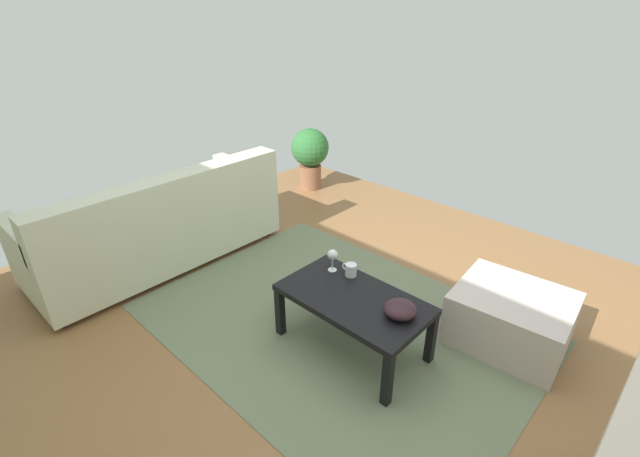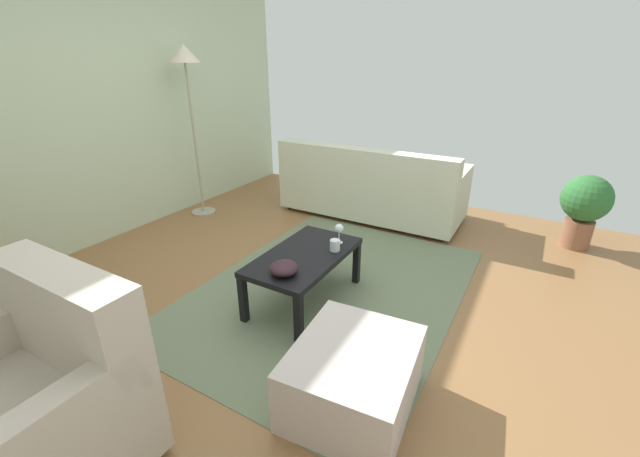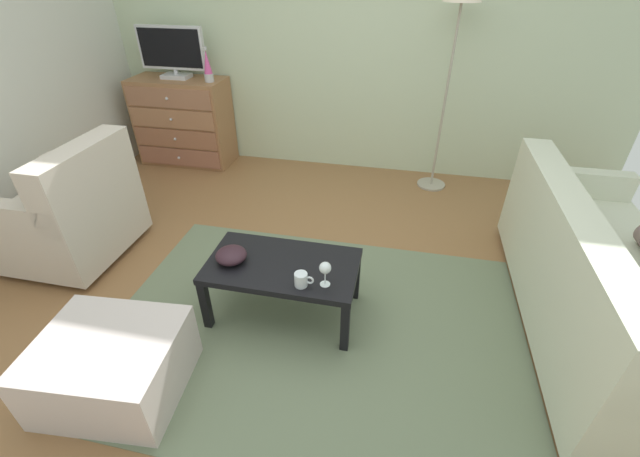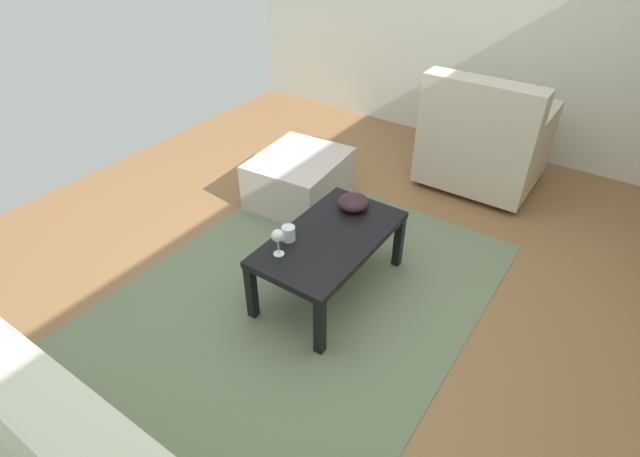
% 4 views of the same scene
% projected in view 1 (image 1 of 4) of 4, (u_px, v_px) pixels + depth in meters
% --- Properties ---
extents(ground_plane, '(5.53, 5.10, 0.05)m').
position_uv_depth(ground_plane, '(339.00, 355.00, 2.88)').
color(ground_plane, olive).
extents(area_rug, '(2.60, 1.90, 0.01)m').
position_uv_depth(area_rug, '(336.00, 323.00, 3.12)').
color(area_rug, '#69765A').
rests_on(area_rug, ground_plane).
extents(coffee_table, '(0.93, 0.52, 0.40)m').
position_uv_depth(coffee_table, '(353.00, 303.00, 2.76)').
color(coffee_table, black).
rests_on(coffee_table, ground_plane).
extents(wine_glass, '(0.07, 0.07, 0.16)m').
position_uv_depth(wine_glass, '(333.00, 255.00, 2.95)').
color(wine_glass, silver).
rests_on(wine_glass, coffee_table).
extents(mug, '(0.11, 0.08, 0.08)m').
position_uv_depth(mug, '(351.00, 270.00, 2.93)').
color(mug, silver).
rests_on(mug, coffee_table).
extents(bowl_decorative, '(0.19, 0.19, 0.09)m').
position_uv_depth(bowl_decorative, '(400.00, 309.00, 2.55)').
color(bowl_decorative, '#2F1B23').
rests_on(bowl_decorative, coffee_table).
extents(couch_large, '(0.85, 2.03, 0.84)m').
position_uv_depth(couch_large, '(159.00, 226.00, 3.72)').
color(couch_large, '#332319').
rests_on(couch_large, ground_plane).
extents(ottoman, '(0.75, 0.66, 0.37)m').
position_uv_depth(ottoman, '(510.00, 318.00, 2.89)').
color(ottoman, beige).
rests_on(ottoman, ground_plane).
extents(potted_plant, '(0.44, 0.44, 0.72)m').
position_uv_depth(potted_plant, '(310.00, 153.00, 5.19)').
color(potted_plant, brown).
rests_on(potted_plant, ground_plane).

